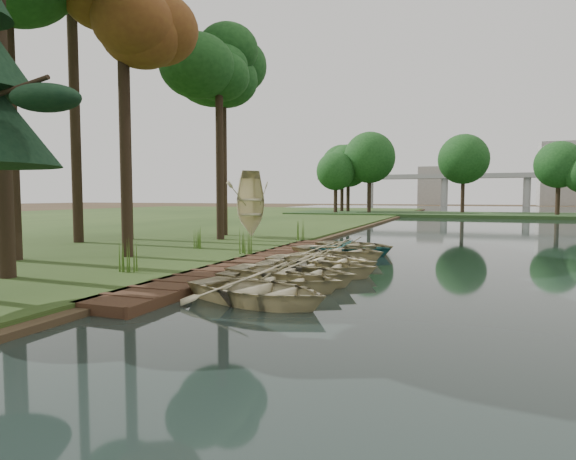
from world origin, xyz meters
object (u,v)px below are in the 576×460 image
(rowboat_0, at_px, (258,287))
(rowboat_1, at_px, (280,276))
(boardwalk, at_px, (253,263))
(rowboat_2, at_px, (292,270))
(stored_rowboat, at_px, (250,230))

(rowboat_0, relative_size, rowboat_1, 1.03)
(boardwalk, height_order, rowboat_0, rowboat_0)
(rowboat_2, height_order, stored_rowboat, stored_rowboat)
(rowboat_2, bearing_deg, boardwalk, 44.83)
(rowboat_1, bearing_deg, rowboat_0, -169.08)
(rowboat_0, bearing_deg, stored_rowboat, 40.58)
(rowboat_2, bearing_deg, stored_rowboat, 33.99)
(rowboat_0, bearing_deg, rowboat_2, 17.35)
(rowboat_1, bearing_deg, stored_rowboat, 34.71)
(rowboat_1, xyz_separation_m, stored_rowboat, (-6.71, 12.53, 0.26))
(boardwalk, xyz_separation_m, stored_rowboat, (-4.16, 8.68, 0.54))
(rowboat_2, relative_size, stored_rowboat, 1.05)
(boardwalk, relative_size, stored_rowboat, 4.26)
(rowboat_2, distance_m, stored_rowboat, 13.47)
(rowboat_1, relative_size, stored_rowboat, 0.97)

